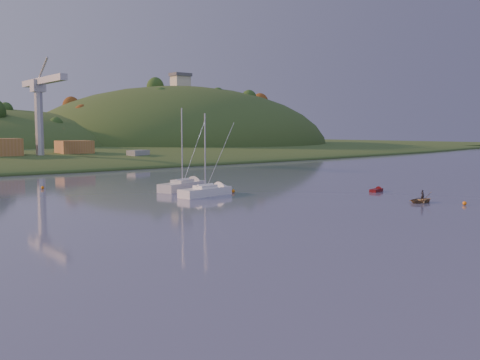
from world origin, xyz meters
TOP-DOWN VIEW (x-y plane):
  - hill_right at (95.00, 195.00)m, footprint 150.00×130.00m
  - hilltop_house at (95.00, 195.00)m, footprint 9.00×7.00m
  - wharf at (5.00, 122.00)m, footprint 42.00×16.00m
  - shed_east at (13.00, 124.00)m, footprint 9.00×7.00m
  - dock_crane at (2.00, 118.39)m, footprint 3.20×28.00m
  - sailboat_near at (-2.49, 38.91)m, footprint 8.73×3.82m
  - sailboat_far at (-1.13, 46.93)m, footprint 9.57×5.79m
  - canoe at (15.18, 15.35)m, footprint 3.62×2.79m
  - paddler at (15.18, 15.35)m, footprint 0.40×0.55m
  - red_tender at (21.22, 26.71)m, footprint 3.35×1.77m
  - work_vessel at (26.14, 111.08)m, footprint 15.62×10.07m
  - buoy_0 at (17.02, 10.61)m, footprint 0.50×0.50m
  - buoy_1 at (3.02, 39.43)m, footprint 0.50×0.50m
  - buoy_3 at (-17.38, 62.57)m, footprint 0.50×0.50m

SIDE VIEW (x-z plane):
  - hill_right at x=95.00m, z-range -30.00..30.00m
  - red_tender at x=21.22m, z-range -0.32..0.77m
  - buoy_0 at x=17.02m, z-range 0.00..0.50m
  - buoy_1 at x=3.02m, z-range 0.00..0.50m
  - buoy_3 at x=-17.38m, z-range 0.00..0.50m
  - canoe at x=15.18m, z-range 0.00..0.69m
  - paddler at x=15.18m, z-range 0.00..1.40m
  - sailboat_near at x=-2.49m, z-range -5.10..6.61m
  - sailboat_far at x=-1.13m, z-range -5.56..7.18m
  - wharf at x=5.00m, z-range 0.00..2.40m
  - work_vessel at x=26.14m, z-range -0.54..3.24m
  - shed_east at x=13.00m, z-range 2.40..6.40m
  - dock_crane at x=2.00m, z-range 7.02..27.32m
  - hilltop_house at x=95.00m, z-range 30.18..36.63m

